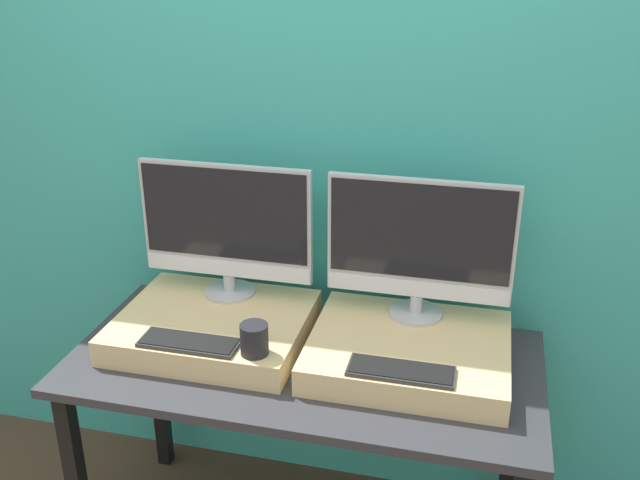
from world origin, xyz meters
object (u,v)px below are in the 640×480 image
(keyboard_left, at_px, (189,342))
(mug, at_px, (254,339))
(monitor_left, at_px, (226,226))
(monitor_right, at_px, (420,244))
(keyboard_right, at_px, (401,371))

(keyboard_left, xyz_separation_m, mug, (0.21, 0.00, 0.04))
(monitor_left, height_order, monitor_right, same)
(monitor_left, xyz_separation_m, keyboard_left, (-0.00, -0.35, -0.25))
(mug, xyz_separation_m, monitor_right, (0.44, 0.35, 0.20))
(mug, relative_size, monitor_right, 0.16)
(monitor_right, relative_size, keyboard_right, 1.93)
(mug, height_order, keyboard_right, mug)
(monitor_right, xyz_separation_m, keyboard_right, (0.00, -0.35, -0.25))
(keyboard_left, relative_size, mug, 3.16)
(keyboard_left, distance_m, keyboard_right, 0.65)
(monitor_right, bearing_deg, monitor_left, 180.00)
(keyboard_right, bearing_deg, keyboard_left, 180.00)
(keyboard_left, xyz_separation_m, keyboard_right, (0.65, 0.00, 0.00))
(monitor_left, relative_size, keyboard_left, 1.93)
(keyboard_left, height_order, keyboard_right, same)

